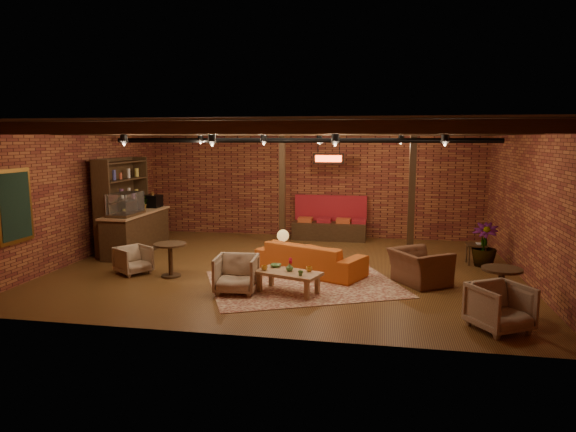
% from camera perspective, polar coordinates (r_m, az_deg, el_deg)
% --- Properties ---
extents(floor, '(10.00, 10.00, 0.00)m').
position_cam_1_polar(floor, '(11.59, -0.19, -5.88)').
color(floor, '#3F200F').
rests_on(floor, ground).
extents(ceiling, '(10.00, 8.00, 0.02)m').
position_cam_1_polar(ceiling, '(11.22, -0.20, 10.15)').
color(ceiling, black).
rests_on(ceiling, wall_back).
extents(wall_back, '(10.00, 0.02, 3.20)m').
position_cam_1_polar(wall_back, '(15.22, 2.60, 3.72)').
color(wall_back, maroon).
rests_on(wall_back, ground).
extents(wall_front, '(10.00, 0.02, 3.20)m').
position_cam_1_polar(wall_front, '(7.44, -5.91, -1.51)').
color(wall_front, maroon).
rests_on(wall_front, ground).
extents(wall_left, '(0.02, 8.00, 3.20)m').
position_cam_1_polar(wall_left, '(13.16, -22.14, 2.32)').
color(wall_left, maroon).
rests_on(wall_left, ground).
extents(wall_right, '(0.02, 8.00, 3.20)m').
position_cam_1_polar(wall_right, '(11.48, 25.16, 1.29)').
color(wall_right, maroon).
rests_on(wall_right, ground).
extents(ceiling_beams, '(9.80, 6.40, 0.22)m').
position_cam_1_polar(ceiling_beams, '(11.22, -0.20, 9.54)').
color(ceiling_beams, black).
rests_on(ceiling_beams, ceiling).
extents(ceiling_pipe, '(9.60, 0.12, 0.12)m').
position_cam_1_polar(ceiling_pipe, '(12.79, 1.14, 8.40)').
color(ceiling_pipe, black).
rests_on(ceiling_pipe, ceiling).
extents(post_left, '(0.16, 0.16, 3.20)m').
position_cam_1_polar(post_left, '(13.94, -0.64, 3.27)').
color(post_left, black).
rests_on(post_left, ground).
extents(post_right, '(0.16, 0.16, 3.20)m').
position_cam_1_polar(post_right, '(13.11, 13.60, 2.69)').
color(post_right, black).
rests_on(post_right, ground).
extents(service_counter, '(0.80, 2.50, 1.60)m').
position_cam_1_polar(service_counter, '(13.68, -16.52, -0.57)').
color(service_counter, black).
rests_on(service_counter, ground).
extents(plant_counter, '(0.35, 0.39, 0.30)m').
position_cam_1_polar(plant_counter, '(13.75, -15.85, 1.28)').
color(plant_counter, '#337F33').
rests_on(plant_counter, service_counter).
extents(shelving_hutch, '(0.52, 2.00, 2.40)m').
position_cam_1_polar(shelving_hutch, '(13.90, -17.87, 1.18)').
color(shelving_hutch, black).
rests_on(shelving_hutch, ground).
extents(chalkboard_menu, '(0.08, 0.96, 1.46)m').
position_cam_1_polar(chalkboard_menu, '(11.26, -28.10, 0.97)').
color(chalkboard_menu, black).
rests_on(chalkboard_menu, wall_left).
extents(banquette, '(2.10, 0.70, 1.00)m').
position_cam_1_polar(banquette, '(14.84, 4.62, -0.71)').
color(banquette, maroon).
rests_on(banquette, ground).
extents(service_sign, '(0.86, 0.06, 0.30)m').
position_cam_1_polar(service_sign, '(14.21, 4.53, 6.38)').
color(service_sign, '#FF4619').
rests_on(service_sign, ceiling).
extents(ceiling_spotlights, '(6.40, 4.40, 0.28)m').
position_cam_1_polar(ceiling_spotlights, '(11.22, -0.20, 8.41)').
color(ceiling_spotlights, black).
rests_on(ceiling_spotlights, ceiling).
extents(rug, '(4.47, 4.03, 0.01)m').
position_cam_1_polar(rug, '(10.40, 1.76, -7.54)').
color(rug, maroon).
rests_on(rug, floor).
extents(sofa, '(2.52, 1.80, 0.69)m').
position_cam_1_polar(sofa, '(11.11, 2.50, -4.69)').
color(sofa, '#BF531A').
rests_on(sofa, floor).
extents(coffee_table, '(1.35, 0.96, 0.67)m').
position_cam_1_polar(coffee_table, '(9.74, -0.01, -6.44)').
color(coffee_table, '#9A6F48').
rests_on(coffee_table, floor).
extents(side_table_lamp, '(0.54, 0.54, 0.86)m').
position_cam_1_polar(side_table_lamp, '(11.63, -0.57, -2.52)').
color(side_table_lamp, black).
rests_on(side_table_lamp, floor).
extents(round_table_left, '(0.69, 0.69, 0.71)m').
position_cam_1_polar(round_table_left, '(11.12, -12.94, -4.16)').
color(round_table_left, black).
rests_on(round_table_left, floor).
extents(armchair_a, '(0.86, 0.87, 0.66)m').
position_cam_1_polar(armchair_a, '(11.60, -16.82, -4.55)').
color(armchair_a, beige).
rests_on(armchair_a, floor).
extents(armchair_b, '(0.82, 0.77, 0.79)m').
position_cam_1_polar(armchair_b, '(9.81, -5.76, -6.23)').
color(armchair_b, beige).
rests_on(armchair_b, floor).
extents(armchair_right, '(1.17, 1.27, 0.93)m').
position_cam_1_polar(armchair_right, '(10.63, 14.44, -4.90)').
color(armchair_right, brown).
rests_on(armchair_right, floor).
extents(side_table_book, '(0.44, 0.44, 0.50)m').
position_cam_1_polar(side_table_book, '(12.66, 20.18, -3.10)').
color(side_table_book, black).
rests_on(side_table_book, floor).
extents(round_table_right, '(0.66, 0.66, 0.77)m').
position_cam_1_polar(round_table_right, '(9.33, 22.60, -6.89)').
color(round_table_right, black).
rests_on(round_table_right, floor).
extents(armchair_far, '(1.04, 1.02, 0.80)m').
position_cam_1_polar(armchair_far, '(8.53, 22.51, -9.12)').
color(armchair_far, beige).
rests_on(armchair_far, floor).
extents(plant_tall, '(2.07, 2.07, 3.00)m').
position_cam_1_polar(plant_tall, '(12.39, 21.22, 1.55)').
color(plant_tall, '#4C7F4C').
rests_on(plant_tall, floor).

